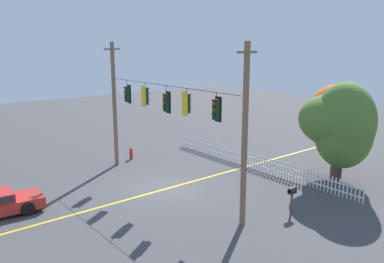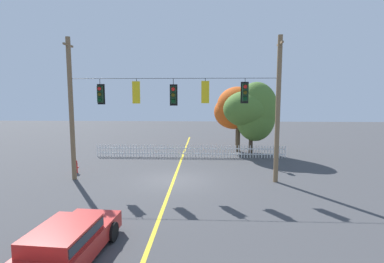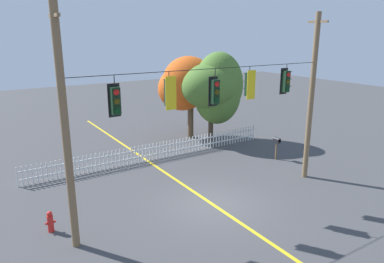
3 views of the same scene
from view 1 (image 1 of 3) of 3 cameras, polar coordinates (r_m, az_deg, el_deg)
ground at (r=22.49m, az=-3.59°, el=-8.20°), size 80.00×80.00×0.00m
lane_centerline_stripe at (r=22.49m, az=-3.59°, el=-8.19°), size 0.16×36.00×0.01m
signal_support_span at (r=21.38m, az=-3.74°, el=2.17°), size 11.85×1.10×8.07m
traffic_signal_southbound_primary at (r=24.67m, az=-9.28°, el=5.33°), size 0.43×0.38×1.44m
traffic_signal_westbound_side at (r=22.90m, az=-6.74°, el=5.10°), size 0.43×0.38×1.38m
traffic_signal_northbound_secondary at (r=21.24m, az=-3.70°, el=4.20°), size 0.43×0.38×1.50m
traffic_signal_northbound_primary at (r=19.80m, az=-0.78°, el=4.07°), size 0.43×0.38×1.36m
traffic_signal_eastbound_side at (r=18.18m, az=3.53°, el=3.20°), size 0.43×0.38×1.37m
white_picket_fence at (r=26.00m, az=8.91°, el=-4.29°), size 14.91×0.06×0.99m
autumn_maple_near_fence at (r=25.44m, az=20.28°, el=2.20°), size 3.74×3.55×5.64m
autumn_maple_mid at (r=23.38m, az=20.58°, el=0.94°), size 4.38×3.45×5.96m
fire_hydrant at (r=28.17m, az=-8.77°, el=-3.15°), size 0.38×0.22×0.82m
roadside_mailbox at (r=19.56m, az=14.22°, el=-8.47°), size 0.25×0.44×1.32m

